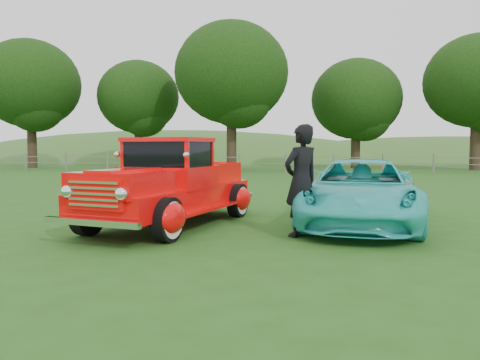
# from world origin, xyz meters

# --- Properties ---
(ground) EXTENTS (140.00, 140.00, 0.00)m
(ground) POSITION_xyz_m (0.00, 0.00, 0.00)
(ground) COLOR #244F15
(ground) RESTS_ON ground
(distant_hills) EXTENTS (116.00, 60.00, 18.00)m
(distant_hills) POSITION_xyz_m (-4.08, 59.46, -4.55)
(distant_hills) COLOR #365A21
(distant_hills) RESTS_ON ground
(fence_line) EXTENTS (48.00, 0.12, 1.20)m
(fence_line) POSITION_xyz_m (0.00, 22.00, 0.60)
(fence_line) COLOR #6B615A
(fence_line) RESTS_ON ground
(tree_far_west) EXTENTS (7.60, 7.60, 9.93)m
(tree_far_west) POSITION_xyz_m (-20.00, 26.00, 6.49)
(tree_far_west) COLOR #302018
(tree_far_west) RESTS_ON ground
(tree_mid_west) EXTENTS (6.40, 6.40, 8.46)m
(tree_mid_west) POSITION_xyz_m (-12.00, 28.00, 5.55)
(tree_mid_west) COLOR #302018
(tree_mid_west) RESTS_ON ground
(tree_near_west) EXTENTS (8.00, 8.00, 10.42)m
(tree_near_west) POSITION_xyz_m (-4.00, 25.00, 6.80)
(tree_near_west) COLOR #302018
(tree_near_west) RESTS_ON ground
(tree_near_east) EXTENTS (6.80, 6.80, 8.33)m
(tree_near_east) POSITION_xyz_m (5.00, 29.00, 5.25)
(tree_near_east) COLOR #302018
(tree_near_east) RESTS_ON ground
(tree_mid_east) EXTENTS (7.20, 7.20, 9.44)m
(tree_mid_east) POSITION_xyz_m (13.00, 27.00, 6.17)
(tree_mid_east) COLOR #302018
(tree_mid_east) RESTS_ON ground
(red_pickup) EXTENTS (3.06, 5.25, 1.78)m
(red_pickup) POSITION_xyz_m (-1.33, 1.24, 0.80)
(red_pickup) COLOR black
(red_pickup) RESTS_ON ground
(teal_sedan) EXTENTS (2.89, 5.12, 1.35)m
(teal_sedan) POSITION_xyz_m (2.50, 1.82, 0.68)
(teal_sedan) COLOR #32CAC4
(teal_sedan) RESTS_ON ground
(man) EXTENTS (0.86, 0.85, 2.00)m
(man) POSITION_xyz_m (1.32, 0.43, 1.00)
(man) COLOR black
(man) RESTS_ON ground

